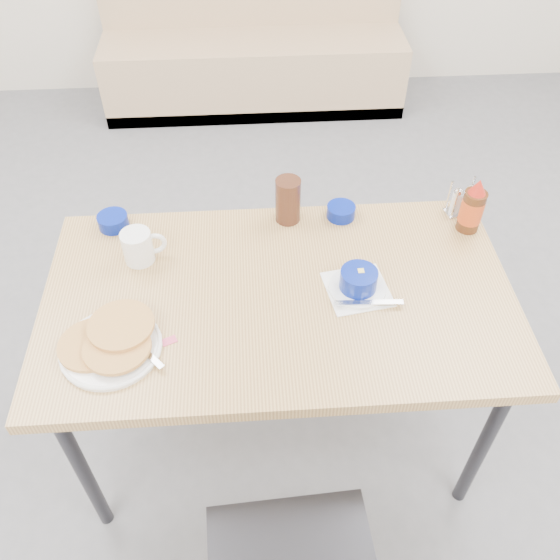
{
  "coord_description": "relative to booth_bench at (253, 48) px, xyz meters",
  "views": [
    {
      "loc": [
        -0.08,
        -0.94,
        2.05
      ],
      "look_at": [
        0.0,
        0.25,
        0.82
      ],
      "focal_mm": 38.0,
      "sensor_mm": 36.0,
      "label": 1
    }
  ],
  "objects": [
    {
      "name": "syrup_bottle",
      "position": [
        0.64,
        -2.28,
        0.49
      ],
      "size": [
        0.07,
        0.07,
        0.19
      ],
      "rotation": [
        0.0,
        0.0,
        0.43
      ],
      "color": "#47230F",
      "rests_on": "dining_table"
    },
    {
      "name": "creamer_bowl",
      "position": [
        -0.53,
        -2.19,
        0.43
      ],
      "size": [
        0.1,
        0.1,
        0.04
      ],
      "rotation": [
        0.0,
        0.0,
        -0.27
      ],
      "color": "navy",
      "rests_on": "dining_table"
    },
    {
      "name": "sugar_wrapper",
      "position": [
        -0.31,
        -2.69,
        0.41
      ],
      "size": [
        0.05,
        0.04,
        0.0
      ],
      "primitive_type": "cube",
      "rotation": [
        0.0,
        0.0,
        0.4
      ],
      "color": "#D7476A",
      "rests_on": "dining_table"
    },
    {
      "name": "amber_tumbler",
      "position": [
        0.05,
        -2.19,
        0.49
      ],
      "size": [
        0.11,
        0.11,
        0.16
      ],
      "primitive_type": "cylinder",
      "rotation": [
        0.0,
        0.0,
        0.35
      ],
      "color": "#3E2014",
      "rests_on": "dining_table"
    },
    {
      "name": "condiment_caddy",
      "position": [
        0.64,
        -2.19,
        0.45
      ],
      "size": [
        0.11,
        0.08,
        0.12
      ],
      "rotation": [
        0.0,
        0.0,
        0.23
      ],
      "color": "silver",
      "rests_on": "dining_table"
    },
    {
      "name": "coffee_mug",
      "position": [
        -0.42,
        -2.36,
        0.46
      ],
      "size": [
        0.14,
        0.09,
        0.11
      ],
      "rotation": [
        0.0,
        0.0,
        0.2
      ],
      "color": "white",
      "rests_on": "dining_table"
    },
    {
      "name": "grits_setting",
      "position": [
        0.23,
        -2.54,
        0.44
      ],
      "size": [
        0.23,
        0.21,
        0.08
      ],
      "rotation": [
        0.0,
        0.0,
        0.17
      ],
      "color": "white",
      "rests_on": "dining_table"
    },
    {
      "name": "pancake_plate",
      "position": [
        -0.47,
        -2.71,
        0.43
      ],
      "size": [
        0.29,
        0.28,
        0.05
      ],
      "rotation": [
        0.0,
        0.0,
        0.39
      ],
      "color": "white",
      "rests_on": "dining_table"
    },
    {
      "name": "butter_bowl",
      "position": [
        0.23,
        -2.19,
        0.43
      ],
      "size": [
        0.1,
        0.1,
        0.04
      ],
      "rotation": [
        0.0,
        0.0,
        -0.22
      ],
      "color": "navy",
      "rests_on": "dining_table"
    },
    {
      "name": "dining_table",
      "position": [
        0.0,
        -2.53,
        0.35
      ],
      "size": [
        1.4,
        0.8,
        0.76
      ],
      "color": "tan",
      "rests_on": "ground"
    },
    {
      "name": "ground",
      "position": [
        0.0,
        -2.78,
        -0.35
      ],
      "size": [
        6.0,
        6.0,
        0.0
      ],
      "primitive_type": "plane",
      "color": "slate",
      "rests_on": "ground"
    },
    {
      "name": "booth_bench",
      "position": [
        0.0,
        0.0,
        0.0
      ],
      "size": [
        1.9,
        0.56,
        1.22
      ],
      "color": "tan",
      "rests_on": "ground"
    }
  ]
}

